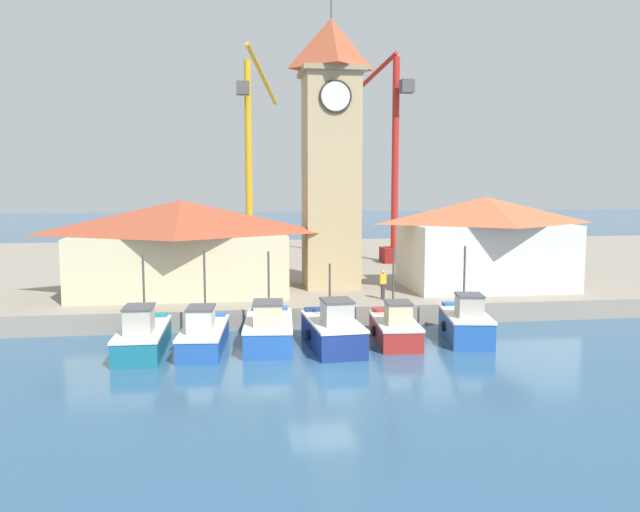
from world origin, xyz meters
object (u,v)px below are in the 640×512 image
at_px(fishing_boat_left_outer, 204,334).
at_px(fishing_boat_mid_right, 466,323).
at_px(warehouse_right, 485,241).
at_px(warehouse_left, 182,246).
at_px(fishing_boat_far_left, 143,336).
at_px(fishing_boat_center, 395,327).
at_px(port_crane_far, 250,181).
at_px(fishing_boat_mid_left, 333,330).
at_px(fishing_boat_left_inner, 269,329).
at_px(port_crane_near, 394,185).
at_px(dock_worker_near_tower, 383,284).
at_px(clock_tower, 331,148).

bearing_deg(fishing_boat_left_outer, fishing_boat_mid_right, 0.08).
bearing_deg(warehouse_right, warehouse_left, 178.74).
relative_size(fishing_boat_far_left, fishing_boat_left_outer, 0.99).
relative_size(fishing_boat_center, warehouse_left, 0.38).
relative_size(fishing_boat_left_outer, port_crane_far, 0.30).
bearing_deg(fishing_boat_mid_left, fishing_boat_left_inner, 162.92).
bearing_deg(fishing_boat_center, fishing_boat_left_outer, -179.26).
distance_m(fishing_boat_mid_left, fishing_boat_mid_right, 6.47).
relative_size(warehouse_left, port_crane_far, 0.70).
height_order(fishing_boat_left_outer, warehouse_left, warehouse_left).
relative_size(fishing_boat_center, port_crane_far, 0.27).
relative_size(fishing_boat_center, warehouse_right, 0.47).
bearing_deg(fishing_boat_mid_right, fishing_boat_center, 178.40).
relative_size(fishing_boat_mid_right, warehouse_left, 0.38).
bearing_deg(warehouse_left, fishing_boat_left_inner, -62.33).
bearing_deg(port_crane_far, port_crane_near, -13.06).
xyz_separation_m(port_crane_near, port_crane_far, (-11.43, 2.65, 0.34)).
bearing_deg(fishing_boat_left_outer, warehouse_left, 99.94).
relative_size(warehouse_left, dock_worker_near_tower, 7.57).
height_order(fishing_boat_mid_left, warehouse_right, warehouse_right).
relative_size(fishing_boat_left_outer, fishing_boat_mid_right, 1.15).
height_order(fishing_boat_mid_right, clock_tower, clock_tower).
relative_size(fishing_boat_left_outer, fishing_boat_left_inner, 0.99).
height_order(clock_tower, port_crane_near, clock_tower).
bearing_deg(fishing_boat_mid_left, fishing_boat_mid_right, 4.80).
xyz_separation_m(fishing_boat_left_inner, fishing_boat_mid_left, (2.84, -0.87, 0.05)).
bearing_deg(fishing_boat_far_left, warehouse_left, 83.27).
relative_size(fishing_boat_left_outer, fishing_boat_mid_left, 1.06).
xyz_separation_m(fishing_boat_left_outer, clock_tower, (7.35, 10.10, 8.82)).
bearing_deg(fishing_boat_left_outer, port_crane_far, 83.17).
relative_size(clock_tower, warehouse_right, 1.78).
height_order(fishing_boat_mid_left, fishing_boat_mid_right, fishing_boat_mid_right).
xyz_separation_m(warehouse_left, port_crane_far, (4.44, 15.24, 3.80)).
height_order(fishing_boat_mid_left, port_crane_far, port_crane_far).
distance_m(warehouse_right, port_crane_near, 13.62).
distance_m(fishing_boat_mid_right, dock_worker_near_tower, 6.08).
bearing_deg(fishing_boat_mid_left, port_crane_far, 96.63).
relative_size(fishing_boat_left_inner, port_crane_near, 0.32).
relative_size(warehouse_right, port_crane_far, 0.57).
distance_m(fishing_boat_left_inner, port_crane_near, 24.87).
xyz_separation_m(fishing_boat_mid_left, warehouse_left, (-7.31, 9.40, 3.00)).
relative_size(fishing_boat_mid_left, fishing_boat_mid_right, 1.08).
bearing_deg(fishing_boat_left_outer, fishing_boat_mid_left, -5.21).
bearing_deg(warehouse_right, fishing_boat_left_inner, -149.36).
bearing_deg(port_crane_near, fishing_boat_far_left, -128.08).
relative_size(warehouse_right, dock_worker_near_tower, 6.14).
bearing_deg(port_crane_far, fishing_boat_left_outer, -96.83).
bearing_deg(fishing_boat_mid_right, fishing_boat_left_inner, 177.97).
height_order(clock_tower, dock_worker_near_tower, clock_tower).
bearing_deg(fishing_boat_center, port_crane_far, 103.83).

